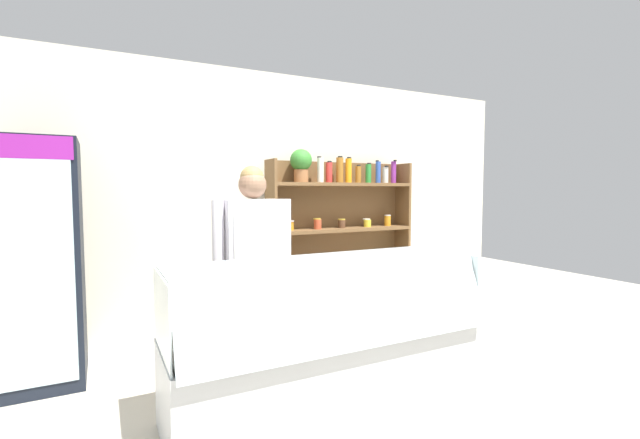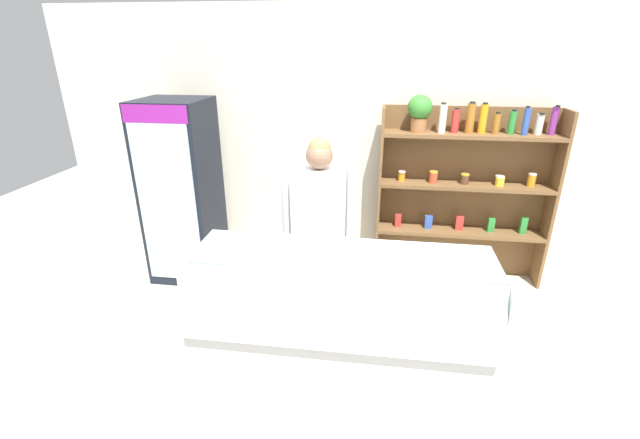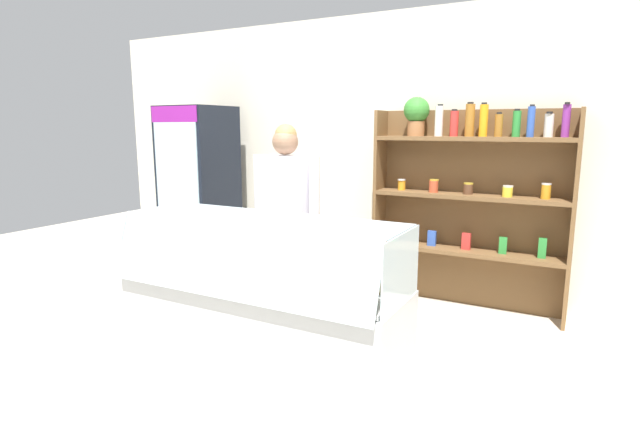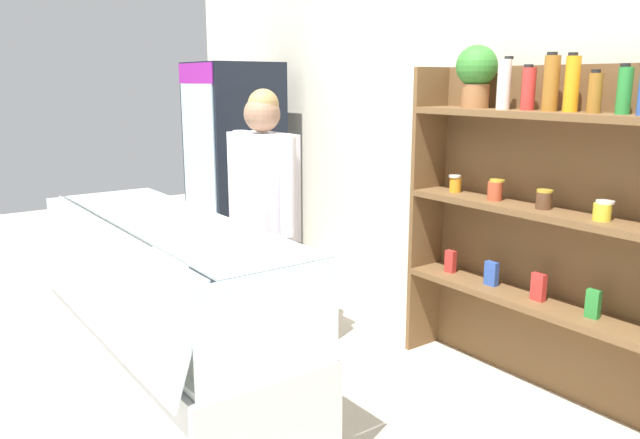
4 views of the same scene
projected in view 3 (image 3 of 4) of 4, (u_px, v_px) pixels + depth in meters
The scene contains 6 objects.
ground_plane at pixel (271, 361), 3.52m from camera, with size 12.00×12.00×0.00m, color beige.
back_wall at pixel (380, 155), 5.00m from camera, with size 6.80×0.10×2.70m, color silver.
drinks_fridge at pixel (199, 192), 5.45m from camera, with size 0.65×0.67×1.84m.
shelving_unit at pixel (466, 193), 4.40m from camera, with size 1.69×0.29×1.89m.
deli_display_case at pixel (261, 313), 3.56m from camera, with size 2.07×0.74×1.01m.
shop_clerk at pixel (286, 205), 4.20m from camera, with size 0.63×0.25×1.65m.
Camera 3 is at (1.86, -2.72, 1.62)m, focal length 28.00 mm.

